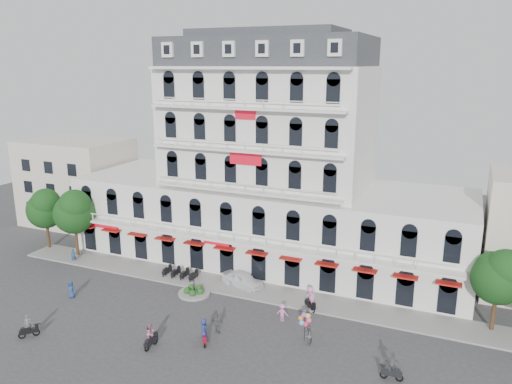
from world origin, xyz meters
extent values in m
plane|color=#38383A|center=(0.00, 0.00, 0.00)|extent=(120.00, 120.00, 0.00)
cube|color=gray|center=(0.00, 9.00, 0.08)|extent=(53.00, 4.00, 0.16)
cube|color=silver|center=(0.00, 18.00, 4.50)|extent=(45.00, 14.00, 9.00)
cube|color=silver|center=(0.00, 18.00, 15.50)|extent=(22.00, 12.00, 13.00)
cube|color=#2D3035|center=(0.00, 18.00, 23.50)|extent=(21.56, 11.76, 3.00)
cube|color=#2D3035|center=(0.00, 18.00, 25.40)|extent=(15.84, 8.64, 0.80)
cube|color=#AE1B15|center=(0.00, 10.50, 3.50)|extent=(40.50, 1.00, 0.15)
cube|color=red|center=(0.00, 11.88, 13.00)|extent=(3.50, 0.10, 1.40)
cube|color=beige|center=(-30.00, 20.00, 6.00)|extent=(14.00, 10.00, 12.00)
cylinder|color=gray|center=(-3.00, 6.00, 0.12)|extent=(3.20, 3.20, 0.24)
cylinder|color=black|center=(-3.00, 6.00, 0.90)|extent=(0.08, 0.08, 1.40)
sphere|color=#194316|center=(-2.30, 6.00, 0.45)|extent=(0.70, 0.70, 0.70)
sphere|color=#194316|center=(-2.78, 6.66, 0.45)|extent=(0.70, 0.70, 0.70)
sphere|color=#194316|center=(-3.56, 6.42, 0.45)|extent=(0.70, 0.70, 0.70)
sphere|color=#194316|center=(-3.57, 5.60, 0.45)|extent=(0.70, 0.70, 0.70)
sphere|color=#194316|center=(-2.80, 5.33, 0.45)|extent=(0.70, 0.70, 0.70)
cylinder|color=#382314|center=(-26.00, 10.00, 1.76)|extent=(0.36, 0.36, 3.52)
sphere|color=#133C16|center=(-26.00, 10.00, 4.96)|extent=(4.48, 4.48, 4.48)
sphere|color=#133C16|center=(-25.50, 9.70, 6.00)|extent=(3.52, 3.52, 3.52)
sphere|color=#133C16|center=(-26.40, 10.30, 5.60)|extent=(3.20, 3.20, 3.20)
cylinder|color=#382314|center=(-21.00, 9.50, 1.87)|extent=(0.36, 0.36, 3.74)
sphere|color=#133C16|center=(-21.00, 9.50, 5.27)|extent=(4.76, 4.76, 4.76)
sphere|color=#133C16|center=(-20.50, 9.20, 6.38)|extent=(3.74, 3.74, 3.74)
sphere|color=#133C16|center=(-21.40, 9.80, 5.95)|extent=(3.40, 3.40, 3.40)
cylinder|color=#382314|center=(24.00, 10.00, 1.72)|extent=(0.36, 0.36, 3.43)
sphere|color=#133C16|center=(24.00, 10.00, 4.84)|extent=(4.37, 4.37, 4.37)
sphere|color=#133C16|center=(24.50, 9.70, 5.85)|extent=(3.43, 3.43, 3.43)
sphere|color=#133C16|center=(23.60, 10.30, 5.46)|extent=(3.12, 3.12, 3.12)
imported|color=white|center=(0.69, 9.50, 0.80)|extent=(5.04, 3.11, 1.60)
cube|color=black|center=(-11.69, -6.45, 0.55)|extent=(1.26, 1.35, 0.35)
torus|color=black|center=(-11.32, -6.04, 0.28)|extent=(0.49, 0.53, 0.60)
torus|color=black|center=(-12.06, -6.86, 0.28)|extent=(0.49, 0.53, 0.60)
imported|color=slate|center=(-11.69, -6.45, 1.24)|extent=(0.66, 0.68, 1.58)
cube|color=black|center=(-1.33, -3.75, 0.55)|extent=(0.41, 1.51, 0.35)
torus|color=black|center=(-1.30, -3.20, 0.28)|extent=(0.15, 0.60, 0.60)
torus|color=black|center=(-1.35, -4.30, 0.28)|extent=(0.15, 0.60, 0.60)
imported|color=#BF658F|center=(-1.33, -3.75, 1.30)|extent=(0.68, 0.86, 1.71)
cube|color=maroon|center=(2.33, -1.55, 0.55)|extent=(1.09, 1.46, 0.35)
torus|color=black|center=(2.04, -1.09, 0.28)|extent=(0.42, 0.57, 0.60)
torus|color=black|center=(2.62, -2.02, 0.28)|extent=(0.42, 0.57, 0.60)
imported|color=navy|center=(2.33, -1.55, 1.35)|extent=(0.95, 1.05, 1.79)
cube|color=black|center=(17.16, -0.42, 0.55)|extent=(1.52, 0.45, 0.35)
torus|color=black|center=(16.61, -0.46, 0.28)|extent=(0.61, 0.16, 0.60)
torus|color=black|center=(17.70, -0.38, 0.28)|extent=(0.61, 0.16, 0.60)
imported|color=slate|center=(17.16, -0.42, 1.34)|extent=(1.07, 0.50, 1.78)
cube|color=black|center=(8.56, 7.42, 0.55)|extent=(1.34, 1.27, 0.35)
torus|color=black|center=(8.97, 7.04, 0.28)|extent=(0.52, 0.49, 0.60)
torus|color=black|center=(8.16, 7.79, 0.28)|extent=(0.52, 0.49, 0.60)
imported|color=pink|center=(8.56, 7.42, 1.39)|extent=(1.36, 1.33, 1.87)
imported|color=navy|center=(-13.71, 0.65, 0.86)|extent=(0.96, 0.76, 1.71)
imported|color=slate|center=(2.50, 0.38, 0.89)|extent=(1.07, 0.50, 1.78)
imported|color=pink|center=(6.90, 4.50, 0.81)|extent=(1.07, 0.64, 1.63)
imported|color=navy|center=(-20.00, 7.76, 0.78)|extent=(0.68, 0.66, 1.57)
imported|color=#53555B|center=(10.15, 1.73, 0.82)|extent=(0.77, 0.91, 1.63)
cylinder|color=black|center=(9.75, 2.03, 1.00)|extent=(0.04, 0.04, 2.00)
sphere|color=#E54C99|center=(10.10, 2.03, 2.00)|extent=(0.44, 0.44, 0.44)
sphere|color=yellow|center=(9.92, 2.33, 2.21)|extent=(0.44, 0.44, 0.44)
sphere|color=#994CD8|center=(9.57, 2.33, 2.23)|extent=(0.44, 0.44, 0.44)
sphere|color=orange|center=(9.40, 2.03, 2.04)|extent=(0.44, 0.44, 0.44)
sphere|color=#4CB2E5|center=(9.58, 1.72, 1.81)|extent=(0.44, 0.44, 0.44)
sphere|color=#D8334C|center=(9.93, 1.73, 1.76)|extent=(0.44, 0.44, 0.44)
camera|label=1|loc=(20.63, -33.37, 22.25)|focal=35.00mm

